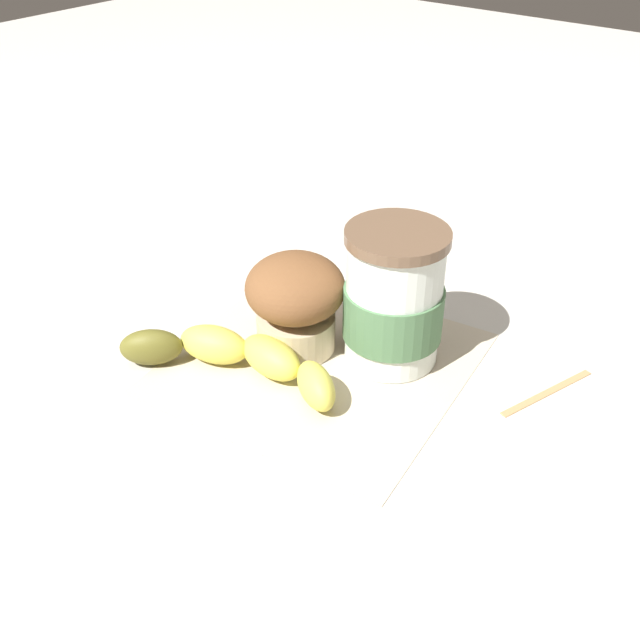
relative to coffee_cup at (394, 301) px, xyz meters
The scene contains 6 objects.
ground_plane 0.09m from the coffee_cup, 42.43° to the right, with size 3.00×3.00×0.00m, color beige.
paper_napkin 0.09m from the coffee_cup, 42.43° to the right, with size 0.26×0.26×0.00m, color beige.
coffee_cup is the anchor object (origin of this frame).
muffin 0.09m from the coffee_cup, 61.25° to the right, with size 0.09×0.09×0.10m.
banana 0.15m from the coffee_cup, 41.33° to the right, with size 0.11×0.22×0.04m.
wooden_stirrer 0.16m from the coffee_cup, 105.96° to the left, with size 0.11×0.01×0.00m, color tan.
Camera 1 is at (0.44, 0.35, 0.43)m, focal length 42.00 mm.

